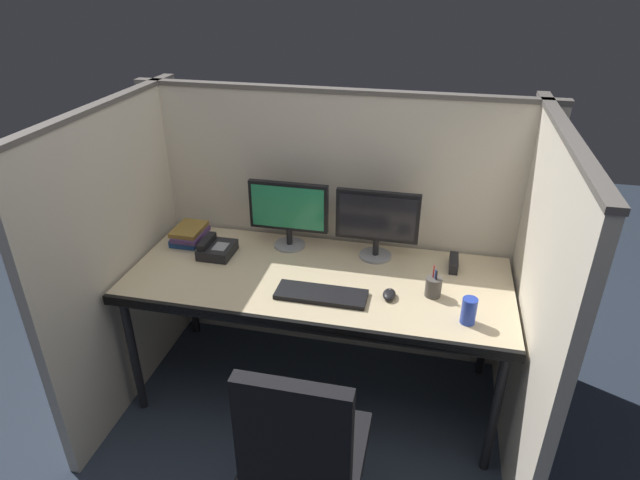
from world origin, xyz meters
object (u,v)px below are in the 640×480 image
(desk, at_px, (317,286))
(keyboard_main, at_px, (321,294))
(red_stapler, at_px, (454,263))
(computer_mouse, at_px, (389,294))
(office_chair, at_px, (305,480))
(monitor_left, at_px, (288,211))
(soda_can, at_px, (469,311))
(desk_phone, at_px, (216,249))
(monitor_right, at_px, (377,220))
(pen_cup, at_px, (433,287))
(book_stack, at_px, (190,234))

(desk, bearing_deg, keyboard_main, -70.60)
(red_stapler, bearing_deg, desk, -159.38)
(computer_mouse, bearing_deg, office_chair, -106.08)
(monitor_left, height_order, computer_mouse, monitor_left)
(desk, bearing_deg, soda_can, -16.52)
(keyboard_main, xyz_separation_m, desk_phone, (-0.64, 0.27, 0.02))
(desk, height_order, red_stapler, red_stapler)
(desk, relative_size, keyboard_main, 4.42)
(monitor_right, bearing_deg, computer_mouse, -72.82)
(monitor_right, xyz_separation_m, desk_phone, (-0.83, -0.16, -0.18))
(monitor_left, height_order, red_stapler, monitor_left)
(pen_cup, xyz_separation_m, book_stack, (-1.35, 0.25, -0.01))
(computer_mouse, bearing_deg, keyboard_main, -168.88)
(keyboard_main, relative_size, desk_phone, 2.26)
(keyboard_main, height_order, book_stack, book_stack)
(desk, distance_m, monitor_left, 0.45)
(computer_mouse, distance_m, pen_cup, 0.21)
(monitor_right, height_order, pen_cup, monitor_right)
(monitor_right, distance_m, keyboard_main, 0.52)
(office_chair, xyz_separation_m, keyboard_main, (-0.09, 0.70, 0.39))
(book_stack, bearing_deg, soda_can, -16.05)
(office_chair, xyz_separation_m, pen_cup, (0.42, 0.83, 0.42))
(monitor_right, distance_m, desk_phone, 0.87)
(monitor_right, xyz_separation_m, pen_cup, (0.31, -0.31, -0.17))
(computer_mouse, bearing_deg, monitor_left, 147.03)
(computer_mouse, distance_m, desk_phone, 0.97)
(computer_mouse, bearing_deg, soda_can, -18.35)
(desk, relative_size, computer_mouse, 19.79)
(keyboard_main, distance_m, computer_mouse, 0.32)
(pen_cup, height_order, desk_phone, pen_cup)
(computer_mouse, relative_size, book_stack, 0.42)
(monitor_left, bearing_deg, office_chair, -72.08)
(office_chair, bearing_deg, monitor_left, 101.99)
(office_chair, height_order, monitor_right, monitor_right)
(desk_phone, distance_m, soda_can, 1.34)
(keyboard_main, bearing_deg, soda_can, -4.80)
(desk_phone, bearing_deg, monitor_left, 26.45)
(office_chair, bearing_deg, desk, 93.81)
(book_stack, bearing_deg, pen_cup, -10.61)
(monitor_left, xyz_separation_m, book_stack, (-0.56, -0.07, -0.17))
(keyboard_main, height_order, red_stapler, red_stapler)
(office_chair, xyz_separation_m, computer_mouse, (0.22, 0.76, 0.39))
(monitor_left, bearing_deg, monitor_right, -1.72)
(red_stapler, bearing_deg, soda_can, -82.26)
(soda_can, bearing_deg, computer_mouse, 161.65)
(monitor_left, distance_m, desk_phone, 0.44)
(monitor_left, distance_m, pen_cup, 0.87)
(monitor_left, distance_m, monitor_right, 0.48)
(desk, relative_size, pen_cup, 12.05)
(monitor_left, bearing_deg, desk_phone, -153.55)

